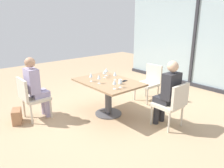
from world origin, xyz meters
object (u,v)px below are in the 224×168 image
dining_table_main (108,89)px  wine_glass_1 (106,70)px  person_far_right (168,91)px  chair_front_left (31,96)px  chair_near_window (150,80)px  wine_glass_0 (104,72)px  wine_glass_4 (120,81)px  cell_phone_on_table (124,81)px  wine_glass_5 (91,75)px  handbag_0 (17,116)px  person_front_left (35,85)px  wine_glass_2 (115,82)px  wine_glass_3 (99,77)px  wine_glass_6 (115,74)px  chair_far_right (172,103)px  coffee_cup (120,82)px

dining_table_main → wine_glass_1: 0.53m
person_far_right → chair_front_left: bearing=-136.2°
chair_near_window → person_far_right: bearing=-35.9°
wine_glass_0 → wine_glass_4: bearing=-15.0°
wine_glass_4 → cell_phone_on_table: 0.44m
person_far_right → wine_glass_5: size_ratio=6.81×
cell_phone_on_table → handbag_0: (-1.05, -1.86, -0.59)m
person_front_left → cell_phone_on_table: person_front_left is taller
wine_glass_0 → handbag_0: size_ratio=0.62×
wine_glass_0 → wine_glass_2: same height
wine_glass_3 → wine_glass_6: (0.01, 0.41, 0.00)m
chair_front_left → wine_glass_2: 1.70m
chair_far_right → wine_glass_3: 1.46m
person_far_right → wine_glass_4: 0.89m
chair_far_right → wine_glass_6: (-1.19, -0.35, 0.37)m
chair_near_window → coffee_cup: (0.30, -1.25, 0.28)m
chair_near_window → chair_far_right: bearing=-33.3°
chair_far_right → wine_glass_1: 1.63m
wine_glass_1 → wine_glass_4: size_ratio=1.00×
wine_glass_0 → coffee_cup: (0.55, -0.04, -0.09)m
chair_near_window → wine_glass_2: 1.65m
wine_glass_0 → wine_glass_3: 0.42m
person_front_left → cell_phone_on_table: (1.02, 1.44, 0.03)m
chair_far_right → person_far_right: person_far_right is taller
dining_table_main → wine_glass_1: size_ratio=7.27×
person_far_right → chair_far_right: bearing=-0.0°
chair_front_left → person_far_right: size_ratio=0.69×
chair_front_left → wine_glass_3: 1.40m
wine_glass_3 → handbag_0: size_ratio=0.62×
coffee_cup → dining_table_main: bearing=-169.3°
wine_glass_3 → wine_glass_0: bearing=127.5°
wine_glass_2 → cell_phone_on_table: 0.55m
cell_phone_on_table → wine_glass_0: bearing=-169.6°
wine_glass_2 → handbag_0: wine_glass_2 is taller
person_front_left → wine_glass_6: person_front_left is taller
dining_table_main → chair_front_left: size_ratio=1.55×
person_far_right → wine_glass_5: person_far_right is taller
person_front_left → wine_glass_2: 1.60m
chair_front_left → handbag_0: bearing=-95.0°
wine_glass_3 → cell_phone_on_table: wine_glass_3 is taller
chair_near_window → person_front_left: person_front_left is taller
wine_glass_0 → chair_near_window: bearing=78.1°
cell_phone_on_table → dining_table_main: bearing=-137.3°
chair_front_left → person_front_left: 0.23m
chair_front_left → chair_far_right: 2.72m
wine_glass_1 → cell_phone_on_table: (0.57, 0.00, -0.13)m
wine_glass_5 → wine_glass_0: bearing=95.8°
coffee_cup → cell_phone_on_table: size_ratio=0.62×
chair_far_right → cell_phone_on_table: 1.06m
chair_far_right → wine_glass_0: size_ratio=4.70×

